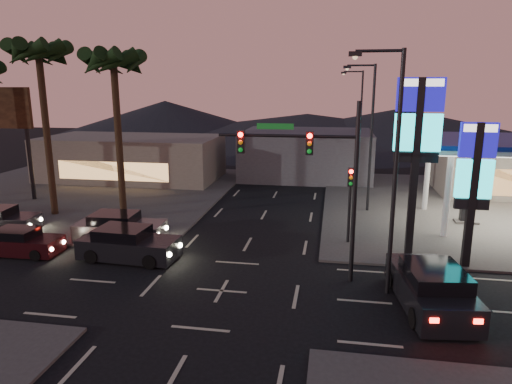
% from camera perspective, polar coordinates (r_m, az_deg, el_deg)
% --- Properties ---
extents(ground, '(140.00, 140.00, 0.00)m').
position_cam_1_polar(ground, '(20.12, -4.32, -12.22)').
color(ground, black).
rests_on(ground, ground).
extents(corner_lot_ne, '(24.00, 24.00, 0.12)m').
position_cam_1_polar(corner_lot_ne, '(36.54, 27.72, -1.92)').
color(corner_lot_ne, '#47443F').
rests_on(corner_lot_ne, ground).
extents(corner_lot_nw, '(24.00, 24.00, 0.12)m').
position_cam_1_polar(corner_lot_nw, '(40.30, -21.17, 0.01)').
color(corner_lot_nw, '#47443F').
rests_on(corner_lot_nw, ground).
extents(convenience_store, '(10.00, 6.00, 4.00)m').
position_cam_1_polar(convenience_store, '(41.43, 28.58, 2.37)').
color(convenience_store, '#726B5B').
rests_on(convenience_store, ground).
extents(pylon_sign_tall, '(2.20, 0.35, 9.00)m').
position_cam_1_polar(pylon_sign_tall, '(23.56, 19.55, 7.01)').
color(pylon_sign_tall, black).
rests_on(pylon_sign_tall, ground).
extents(pylon_sign_short, '(1.60, 0.35, 7.00)m').
position_cam_1_polar(pylon_sign_short, '(23.38, 25.66, 2.12)').
color(pylon_sign_short, black).
rests_on(pylon_sign_short, ground).
extents(traffic_signal_mast, '(6.10, 0.39, 8.00)m').
position_cam_1_polar(traffic_signal_mast, '(19.91, 7.39, 3.26)').
color(traffic_signal_mast, black).
rests_on(traffic_signal_mast, ground).
extents(pedestal_signal, '(0.32, 0.39, 4.30)m').
position_cam_1_polar(pedestal_signal, '(25.26, 11.68, -0.13)').
color(pedestal_signal, black).
rests_on(pedestal_signal, ground).
extents(streetlight_near, '(2.14, 0.25, 10.00)m').
position_cam_1_polar(streetlight_near, '(18.98, 16.52, 3.84)').
color(streetlight_near, black).
rests_on(streetlight_near, ground).
extents(streetlight_mid, '(2.14, 0.25, 10.00)m').
position_cam_1_polar(streetlight_mid, '(31.83, 13.89, 7.57)').
color(streetlight_mid, black).
rests_on(streetlight_mid, ground).
extents(streetlight_far, '(2.14, 0.25, 10.00)m').
position_cam_1_polar(streetlight_far, '(45.76, 12.71, 9.22)').
color(streetlight_far, black).
rests_on(streetlight_far, ground).
extents(palm_a, '(4.41, 4.41, 10.86)m').
position_cam_1_polar(palm_a, '(30.31, -17.32, 14.13)').
color(palm_a, black).
rests_on(palm_a, ground).
extents(palm_b, '(4.41, 4.41, 11.46)m').
position_cam_1_polar(palm_b, '(32.86, -25.44, 14.31)').
color(palm_b, black).
rests_on(palm_b, ground).
extents(building_far_west, '(16.00, 8.00, 4.00)m').
position_cam_1_polar(building_far_west, '(44.23, -15.21, 4.11)').
color(building_far_west, '#726B5B').
rests_on(building_far_west, ground).
extents(building_far_mid, '(12.00, 9.00, 4.40)m').
position_cam_1_polar(building_far_mid, '(44.15, 6.36, 4.74)').
color(building_far_mid, '#4C4C51').
rests_on(building_far_mid, ground).
extents(hill_left, '(40.00, 40.00, 6.00)m').
position_cam_1_polar(hill_left, '(83.23, -11.23, 9.06)').
color(hill_left, black).
rests_on(hill_left, ground).
extents(hill_right, '(50.00, 50.00, 5.00)m').
position_cam_1_polar(hill_right, '(78.56, 17.53, 8.10)').
color(hill_right, black).
rests_on(hill_right, ground).
extents(hill_center, '(60.00, 60.00, 4.00)m').
position_cam_1_polar(hill_center, '(78.03, 6.42, 8.23)').
color(hill_center, black).
rests_on(hill_center, ground).
extents(car_lane_a_front, '(5.16, 2.38, 1.65)m').
position_cam_1_polar(car_lane_a_front, '(24.13, -15.72, -6.33)').
color(car_lane_a_front, black).
rests_on(car_lane_a_front, ground).
extents(car_lane_a_mid, '(4.21, 1.85, 1.36)m').
position_cam_1_polar(car_lane_a_mid, '(26.92, -27.36, -5.61)').
color(car_lane_a_mid, black).
rests_on(car_lane_a_mid, ground).
extents(car_lane_b_front, '(5.10, 2.31, 1.63)m').
position_cam_1_polar(car_lane_b_front, '(26.92, -16.70, -4.37)').
color(car_lane_b_front, '#525254').
rests_on(car_lane_b_front, ground).
extents(suv_station, '(2.91, 5.63, 1.80)m').
position_cam_1_polar(suv_station, '(19.60, 21.02, -11.14)').
color(suv_station, black).
rests_on(suv_station, ground).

